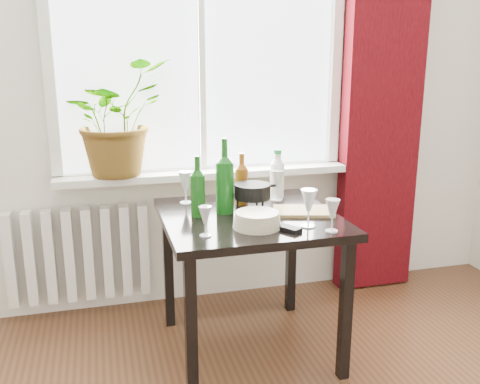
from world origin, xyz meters
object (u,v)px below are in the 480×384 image
object	(u,v)px
table	(249,232)
fondue_pot	(252,198)
wine_bottle_left	(198,186)
cutting_board	(303,211)
wine_bottle_right	(225,175)
wineglass_far_right	(332,215)
radiator	(79,254)
bottle_amber	(242,178)
potted_plant	(115,118)
plate_stack	(257,220)
wineglass_front_right	(309,208)
wineglass_back_center	(277,185)
cleaning_bottle	(277,174)
wineglass_back_left	(186,187)
tv_remote	(283,227)
wineglass_front_left	(205,221)

from	to	relation	value
table	fondue_pot	distance (m)	0.17
wine_bottle_left	cutting_board	size ratio (longest dim) A/B	1.03
wine_bottle_right	wineglass_far_right	size ratio (longest dim) A/B	2.50
radiator	bottle_amber	distance (m)	1.09
fondue_pot	potted_plant	bearing A→B (deg)	130.08
plate_stack	fondue_pot	bearing A→B (deg)	78.35
potted_plant	wineglass_front_right	xyz separation A→B (m)	(0.81, -0.87, -0.34)
cutting_board	wineglass_back_center	bearing A→B (deg)	101.80
cleaning_bottle	wineglass_back_left	xyz separation A→B (m)	(-0.50, 0.02, -0.05)
wineglass_front_right	tv_remote	distance (m)	0.15
cleaning_bottle	wineglass_front_right	distance (m)	0.52
wineglass_front_right	potted_plant	bearing A→B (deg)	132.81
radiator	wineglass_front_right	distance (m)	1.45
bottle_amber	plate_stack	xyz separation A→B (m)	(-0.04, -0.40, -0.10)
table	tv_remote	xyz separation A→B (m)	(0.08, -0.26, 0.10)
wine_bottle_right	wineglass_front_left	world-z (taller)	wine_bottle_right
wineglass_far_right	wineglass_back_left	world-z (taller)	wineglass_back_left
table	potted_plant	distance (m)	1.00
plate_stack	tv_remote	distance (m)	0.12
wineglass_front_right	wineglass_front_left	distance (m)	0.48
wineglass_far_right	table	bearing A→B (deg)	128.95
wineglass_far_right	wine_bottle_left	bearing A→B (deg)	143.68
bottle_amber	wineglass_back_center	xyz separation A→B (m)	(0.20, 0.03, -0.05)
cleaning_bottle	cutting_board	distance (m)	0.33
wineglass_front_right	wineglass_front_left	bearing A→B (deg)	-179.05
wineglass_back_left	radiator	bearing A→B (deg)	149.16
wine_bottle_left	fondue_pot	world-z (taller)	wine_bottle_left
wine_bottle_right	wineglass_front_left	distance (m)	0.39
wine_bottle_right	tv_remote	world-z (taller)	wine_bottle_right
bottle_amber	wineglass_front_left	size ratio (longest dim) A/B	2.03
table	wine_bottle_left	world-z (taller)	wine_bottle_left
wineglass_back_left	wineglass_far_right	bearing A→B (deg)	-48.92
radiator	table	size ratio (longest dim) A/B	0.94
table	wine_bottle_left	size ratio (longest dim) A/B	2.82
radiator	bottle_amber	bearing A→B (deg)	-27.05
wineglass_back_left	cutting_board	size ratio (longest dim) A/B	0.60
wineglass_front_left	cleaning_bottle	bearing A→B (deg)	46.08
radiator	tv_remote	xyz separation A→B (m)	(0.93, -0.89, 0.37)
bottle_amber	wineglass_far_right	bearing A→B (deg)	-63.39
potted_plant	bottle_amber	xyz separation A→B (m)	(0.61, -0.42, -0.29)
radiator	wineglass_back_left	xyz separation A→B (m)	(0.58, -0.35, 0.45)
wine_bottle_right	cleaning_bottle	bearing A→B (deg)	30.20
wine_bottle_left	wineglass_front_left	size ratio (longest dim) A/B	2.19
wine_bottle_right	cutting_board	distance (m)	0.43
cleaning_bottle	wineglass_front_left	distance (m)	0.74
table	cutting_board	size ratio (longest dim) A/B	2.89
wine_bottle_left	wineglass_back_left	size ratio (longest dim) A/B	1.71
wineglass_far_right	tv_remote	xyz separation A→B (m)	(-0.20, 0.09, -0.07)
radiator	table	xyz separation A→B (m)	(0.85, -0.63, 0.27)
wine_bottle_right	tv_remote	distance (m)	0.42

